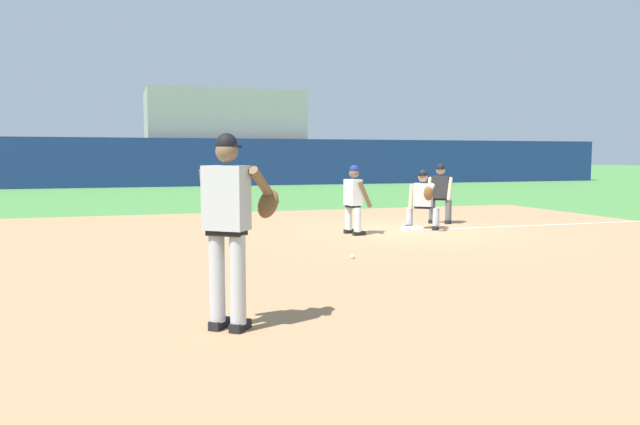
% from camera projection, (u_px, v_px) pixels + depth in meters
% --- Properties ---
extents(ground_plane, '(160.00, 160.00, 0.00)m').
position_uv_depth(ground_plane, '(412.00, 231.00, 13.72)').
color(ground_plane, '#47843D').
extents(infield_dirt_patch, '(18.00, 18.00, 0.01)m').
position_uv_depth(infield_dirt_patch, '(357.00, 261.00, 9.80)').
color(infield_dirt_patch, '#A87F56').
rests_on(infield_dirt_patch, ground).
extents(first_base_bag, '(0.38, 0.38, 0.09)m').
position_uv_depth(first_base_bag, '(412.00, 229.00, 13.71)').
color(first_base_bag, white).
rests_on(first_base_bag, ground).
extents(baseball, '(0.07, 0.07, 0.07)m').
position_uv_depth(baseball, '(353.00, 256.00, 10.03)').
color(baseball, white).
rests_on(baseball, ground).
extents(pitcher, '(0.85, 0.54, 1.86)m').
position_uv_depth(pitcher, '(230.00, 219.00, 5.83)').
color(pitcher, black).
rests_on(pitcher, ground).
extents(first_baseman, '(0.71, 1.09, 1.34)m').
position_uv_depth(first_baseman, '(423.00, 197.00, 13.88)').
color(first_baseman, black).
rests_on(first_baseman, ground).
extents(baserunner, '(0.49, 0.63, 1.46)m').
position_uv_depth(baserunner, '(354.00, 197.00, 13.02)').
color(baserunner, black).
rests_on(baserunner, ground).
extents(umpire, '(0.68, 0.66, 1.46)m').
position_uv_depth(umpire, '(440.00, 191.00, 15.17)').
color(umpire, black).
rests_on(umpire, ground).
extents(outfield_wall, '(48.00, 0.50, 2.60)m').
position_uv_depth(outfield_wall, '(234.00, 162.00, 34.44)').
color(outfield_wall, navy).
rests_on(outfield_wall, ground).
extents(stadium_seating_block, '(9.02, 5.05, 5.45)m').
position_uv_depth(stadium_seating_block, '(224.00, 137.00, 37.45)').
color(stadium_seating_block, gray).
rests_on(stadium_seating_block, ground).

